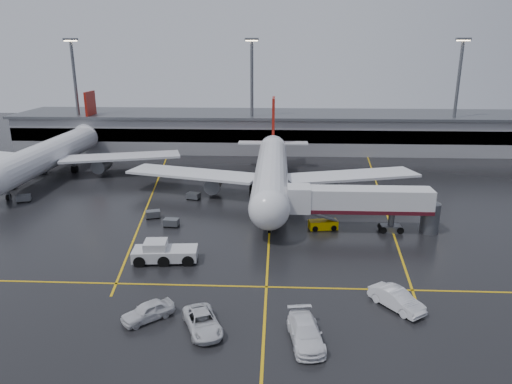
{
  "coord_description": "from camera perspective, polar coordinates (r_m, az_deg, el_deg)",
  "views": [
    {
      "loc": [
        0.97,
        -65.06,
        23.16
      ],
      "look_at": [
        -2.0,
        -2.0,
        4.0
      ],
      "focal_mm": 33.14,
      "sensor_mm": 36.0,
      "label": 1
    }
  ],
  "objects": [
    {
      "name": "baggage_cart_e",
      "position": [
        83.05,
        -26.23,
        -0.65
      ],
      "size": [
        2.33,
        1.91,
        1.12
      ],
      "color": "#595B60",
      "rests_on": "ground"
    },
    {
      "name": "main_airliner",
      "position": [
        77.13,
        1.9,
        2.65
      ],
      "size": [
        48.8,
        45.6,
        14.1
      ],
      "color": "silver",
      "rests_on": "ground"
    },
    {
      "name": "pushback_tractor",
      "position": [
        54.91,
        -11.12,
        -7.23
      ],
      "size": [
        7.42,
        3.65,
        2.57
      ],
      "color": "#BCBCBE",
      "rests_on": "ground"
    },
    {
      "name": "service_van_b",
      "position": [
        40.58,
        6.0,
        -16.51
      ],
      "size": [
        3.3,
        6.39,
        1.77
      ],
      "primitive_type": "imported",
      "rotation": [
        0.0,
        0.0,
        0.14
      ],
      "color": "white",
      "rests_on": "ground"
    },
    {
      "name": "service_van_d",
      "position": [
        44.37,
        -12.93,
        -13.84
      ],
      "size": [
        4.86,
        4.58,
        1.63
      ],
      "primitive_type": "imported",
      "rotation": [
        0.0,
        0.0,
        -0.86
      ],
      "color": "silver",
      "rests_on": "ground"
    },
    {
      "name": "baggage_cart_b",
      "position": [
        68.94,
        -12.33,
        -2.6
      ],
      "size": [
        2.32,
        1.89,
        1.12
      ],
      "color": "#595B60",
      "rests_on": "ground"
    },
    {
      "name": "apron_line_right",
      "position": [
        80.37,
        14.81,
        -0.43
      ],
      "size": [
        7.57,
        69.64,
        0.02
      ],
      "primitive_type": "cube",
      "rotation": [
        0.0,
        0.0,
        -0.1
      ],
      "color": "gold",
      "rests_on": "ground"
    },
    {
      "name": "jet_bridge",
      "position": [
        63.06,
        12.52,
        -1.29
      ],
      "size": [
        19.9,
        3.4,
        6.05
      ],
      "color": "silver",
      "rests_on": "ground"
    },
    {
      "name": "light_mast_left",
      "position": [
        116.84,
        -20.92,
        11.54
      ],
      "size": [
        3.0,
        1.2,
        25.45
      ],
      "color": "#595B60",
      "rests_on": "ground"
    },
    {
      "name": "light_mast_right",
      "position": [
        114.28,
        23.12,
        11.21
      ],
      "size": [
        3.0,
        1.2,
        25.45
      ],
      "color": "#595B60",
      "rests_on": "ground"
    },
    {
      "name": "belt_loader",
      "position": [
        64.12,
        8.1,
        -3.9
      ],
      "size": [
        4.01,
        2.29,
        2.41
      ],
      "color": "#ECBD00",
      "rests_on": "ground"
    },
    {
      "name": "baggage_cart_c",
      "position": [
        76.28,
        -7.56,
        -0.45
      ],
      "size": [
        2.29,
        1.82,
        1.12
      ],
      "color": "#595B60",
      "rests_on": "ground"
    },
    {
      "name": "baggage_cart_a",
      "position": [
        65.21,
        -10.19,
        -3.61
      ],
      "size": [
        2.12,
        1.49,
        1.12
      ],
      "color": "#595B60",
      "rests_on": "ground"
    },
    {
      "name": "terminal",
      "position": [
        114.56,
        2.19,
        7.41
      ],
      "size": [
        122.0,
        19.0,
        8.6
      ],
      "color": "gray",
      "rests_on": "ground"
    },
    {
      "name": "service_van_a",
      "position": [
        42.15,
        -6.47,
        -15.32
      ],
      "size": [
        4.51,
        6.12,
        1.55
      ],
      "primitive_type": "imported",
      "rotation": [
        0.0,
        0.0,
        0.39
      ],
      "color": "silver",
      "rests_on": "ground"
    },
    {
      "name": "service_van_c",
      "position": [
        46.79,
        16.61,
        -12.28
      ],
      "size": [
        4.84,
        5.62,
        1.83
      ],
      "primitive_type": "imported",
      "rotation": [
        0.0,
        0.0,
        0.63
      ],
      "color": "silver",
      "rests_on": "ground"
    },
    {
      "name": "ground",
      "position": [
        69.07,
        1.74,
        -2.72
      ],
      "size": [
        220.0,
        220.0,
        0.0
      ],
      "primitive_type": "plane",
      "color": "black",
      "rests_on": "ground"
    },
    {
      "name": "light_mast_mid",
      "position": [
        107.58,
        -0.51,
        12.25
      ],
      "size": [
        3.0,
        1.2,
        25.45
      ],
      "color": "#595B60",
      "rests_on": "ground"
    },
    {
      "name": "second_airliner",
      "position": [
        98.65,
        -23.26,
        4.43
      ],
      "size": [
        48.8,
        45.6,
        14.1
      ],
      "color": "silver",
      "rests_on": "ground"
    },
    {
      "name": "baggage_cart_d",
      "position": [
        91.61,
        -27.73,
        0.66
      ],
      "size": [
        2.34,
        1.96,
        1.12
      ],
      "color": "#595B60",
      "rests_on": "ground"
    },
    {
      "name": "apron_line_stop",
      "position": [
        48.9,
        1.26,
        -11.38
      ],
      "size": [
        60.0,
        0.25,
        0.02
      ],
      "primitive_type": "cube",
      "color": "gold",
      "rests_on": "ground"
    },
    {
      "name": "apron_line_centre",
      "position": [
        69.06,
        1.74,
        -2.71
      ],
      "size": [
        0.25,
        90.0,
        0.02
      ],
      "primitive_type": "cube",
      "color": "gold",
      "rests_on": "ground"
    },
    {
      "name": "apron_line_left",
      "position": [
        81.3,
        -12.37,
        -0.06
      ],
      "size": [
        9.99,
        69.35,
        0.02
      ],
      "primitive_type": "cube",
      "rotation": [
        0.0,
        0.0,
        0.14
      ],
      "color": "gold",
      "rests_on": "ground"
    }
  ]
}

